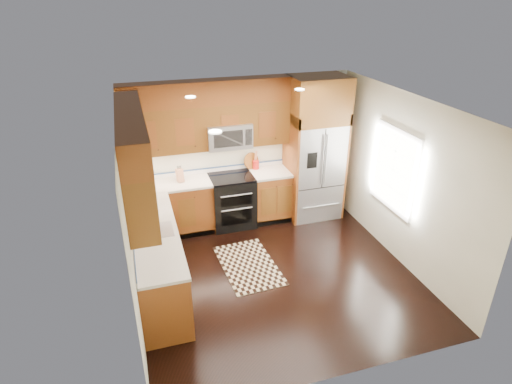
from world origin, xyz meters
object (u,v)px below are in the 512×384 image
object	(u,v)px
range	(232,201)
rug	(249,265)
knife_block	(180,175)
utensil_crock	(256,163)
refrigerator	(315,149)

from	to	relation	value
range	rug	distance (m)	1.42
range	knife_block	xyz separation A→B (m)	(-0.88, 0.08, 0.59)
rug	utensil_crock	bearing A→B (deg)	65.94
range	utensil_crock	size ratio (longest dim) A/B	2.84
refrigerator	utensil_crock	world-z (taller)	refrigerator
rug	knife_block	bearing A→B (deg)	116.16
rug	range	bearing A→B (deg)	83.24
range	knife_block	size ratio (longest dim) A/B	3.36
range	utensil_crock	xyz separation A→B (m)	(0.52, 0.24, 0.59)
knife_block	range	bearing A→B (deg)	-5.24
knife_block	utensil_crock	bearing A→B (deg)	6.29
refrigerator	knife_block	xyz separation A→B (m)	(-2.43, 0.12, -0.25)
rug	refrigerator	bearing A→B (deg)	35.40
utensil_crock	refrigerator	bearing A→B (deg)	-14.81
range	utensil_crock	distance (m)	0.82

